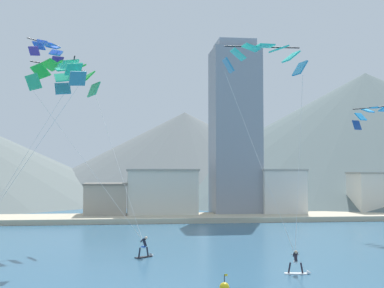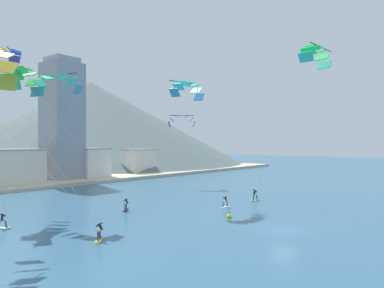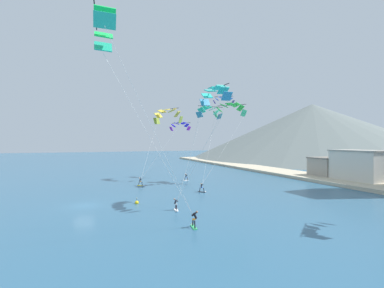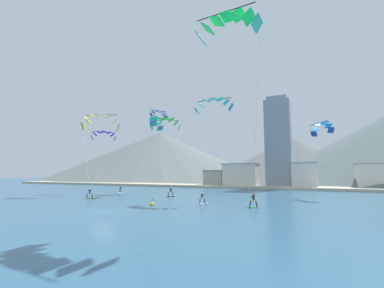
{
  "view_description": "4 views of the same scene",
  "coord_description": "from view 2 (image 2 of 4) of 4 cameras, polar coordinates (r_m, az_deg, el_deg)",
  "views": [
    {
      "loc": [
        -4.07,
        -22.98,
        6.6
      ],
      "look_at": [
        1.11,
        18.11,
        8.83
      ],
      "focal_mm": 50.0,
      "sensor_mm": 36.0,
      "label": 1
    },
    {
      "loc": [
        -33.16,
        -15.05,
        8.18
      ],
      "look_at": [
        1.14,
        11.83,
        8.1
      ],
      "focal_mm": 35.0,
      "sensor_mm": 36.0,
      "label": 2
    },
    {
      "loc": [
        38.46,
        0.33,
        8.89
      ],
      "look_at": [
        1.04,
        15.77,
        8.54
      ],
      "focal_mm": 24.0,
      "sensor_mm": 36.0,
      "label": 3
    },
    {
      "loc": [
        20.97,
        -21.97,
        4.28
      ],
      "look_at": [
        2.36,
        17.7,
        9.22
      ],
      "focal_mm": 24.0,
      "sensor_mm": 36.0,
      "label": 4
    }
  ],
  "objects": [
    {
      "name": "kitesurfer_near_trail",
      "position": [
        40.8,
        -26.68,
        -10.82
      ],
      "size": [
        0.99,
        1.77,
        1.67
      ],
      "color": "white",
      "rests_on": "ground"
    },
    {
      "name": "shore_building_harbour_front",
      "position": [
        98.48,
        -8.17,
        -2.7
      ],
      "size": [
        7.87,
        5.69,
        6.69
      ],
      "color": "silver",
      "rests_on": "ground"
    },
    {
      "name": "kitesurfer_far_right",
      "position": [
        54.17,
        9.44,
        -7.96
      ],
      "size": [
        1.78,
        0.75,
        1.81
      ],
      "color": "#33B266",
      "rests_on": "ground"
    },
    {
      "name": "parafoil_kite_far_right",
      "position": [
        51.15,
        18.26,
        12.77
      ],
      "size": [
        6.82,
        9.62,
        18.95
      ],
      "color": "#28C09D"
    },
    {
      "name": "parafoil_kite_distant_mid_solo",
      "position": [
        72.9,
        -1.59,
        3.78
      ],
      "size": [
        4.0,
        5.01,
        2.37
      ],
      "color": "#164392"
    },
    {
      "name": "shore_building_quay_west",
      "position": [
        78.09,
        -25.68,
        -3.29
      ],
      "size": [
        10.31,
        7.22,
        7.11
      ],
      "color": "silver",
      "rests_on": "ground"
    },
    {
      "name": "parafoil_kite_mid_center",
      "position": [
        51.55,
        -0.64,
        8.4
      ],
      "size": [
        6.62,
        6.66,
        15.3
      ],
      "color": "teal"
    },
    {
      "name": "parafoil_kite_near_trail",
      "position": [
        46.23,
        -20.04,
        8.78
      ],
      "size": [
        8.76,
        6.57,
        14.92
      ],
      "color": "teal"
    },
    {
      "name": "kitesurfer_near_lead",
      "position": [
        33.38,
        -13.85,
        -13.14
      ],
      "size": [
        1.58,
        1.44,
        1.75
      ],
      "color": "yellow",
      "rests_on": "ground"
    },
    {
      "name": "parafoil_kite_distant_high_outer",
      "position": [
        49.75,
        -25.42,
        11.92
      ],
      "size": [
        2.97,
        4.67,
        1.81
      ],
      "color": "#473295"
    },
    {
      "name": "race_marker_buoy",
      "position": [
        41.89,
        5.68,
        -10.94
      ],
      "size": [
        0.56,
        0.56,
        1.02
      ],
      "color": "yellow",
      "rests_on": "ground"
    },
    {
      "name": "ground_plane",
      "position": [
        37.32,
        13.68,
        -12.56
      ],
      "size": [
        400.0,
        400.0,
        0.0
      ],
      "primitive_type": "plane",
      "color": "#2D5B7A"
    },
    {
      "name": "highrise_tower",
      "position": [
        84.31,
        -19.16,
        3.37
      ],
      "size": [
        7.0,
        7.0,
        26.39
      ],
      "color": "gray",
      "rests_on": "ground"
    },
    {
      "name": "kitesurfer_far_left",
      "position": [
        46.69,
        -9.97,
        -9.33
      ],
      "size": [
        1.64,
        1.35,
        1.74
      ],
      "color": "black",
      "rests_on": "ground"
    },
    {
      "name": "shore_building_promenade_mid",
      "position": [
        86.58,
        -14.84,
        -2.95
      ],
      "size": [
        6.64,
        5.27,
        7.12
      ],
      "color": "silver",
      "rests_on": "ground"
    },
    {
      "name": "kitesurfer_mid_center",
      "position": [
        48.7,
        5.28,
        -9.03
      ],
      "size": [
        1.78,
        0.69,
        1.64
      ],
      "color": "white",
      "rests_on": "ground"
    },
    {
      "name": "mountain_peak_east_shoulder",
      "position": [
        151.03,
        -15.23,
        3.1
      ],
      "size": [
        119.75,
        119.75,
        32.13
      ],
      "color": "slate",
      "rests_on": "ground"
    },
    {
      "name": "shoreline_strip",
      "position": [
        74.49,
        -25.31,
        -5.94
      ],
      "size": [
        180.0,
        10.0,
        0.7
      ],
      "primitive_type": "cube",
      "color": "beige",
      "rests_on": "ground"
    },
    {
      "name": "parafoil_kite_far_left",
      "position": [
        50.52,
        -24.14,
        9.05
      ],
      "size": [
        10.7,
        12.98,
        15.93
      ],
      "color": "#28B276"
    }
  ]
}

